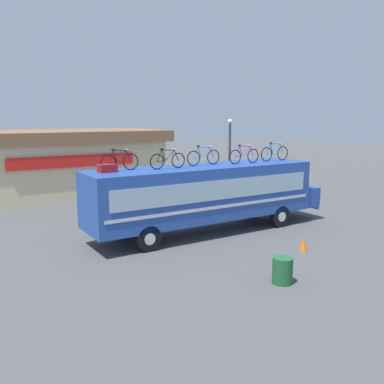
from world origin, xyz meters
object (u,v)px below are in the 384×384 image
(rooftop_bicycle_3, at_px, (203,157))
(street_lamp, at_px, (230,154))
(rooftop_bicycle_5, at_px, (275,153))
(trash_bin, at_px, (282,271))
(luggage_bag_1, at_px, (107,168))
(traffic_cone, at_px, (304,244))
(bus, at_px, (207,193))
(rooftop_bicycle_2, at_px, (168,160))
(rooftop_bicycle_1, at_px, (120,161))
(rooftop_bicycle_4, at_px, (244,155))

(rooftop_bicycle_3, bearing_deg, street_lamp, 43.65)
(rooftop_bicycle_5, relative_size, trash_bin, 2.09)
(luggage_bag_1, relative_size, rooftop_bicycle_5, 0.39)
(rooftop_bicycle_5, distance_m, trash_bin, 8.75)
(traffic_cone, bearing_deg, bus, 112.02)
(rooftop_bicycle_2, bearing_deg, traffic_cone, -48.38)
(rooftop_bicycle_5, relative_size, traffic_cone, 3.31)
(rooftop_bicycle_1, height_order, street_lamp, street_lamp)
(bus, bearing_deg, street_lamp, 45.43)
(rooftop_bicycle_4, relative_size, trash_bin, 2.06)
(rooftop_bicycle_5, bearing_deg, rooftop_bicycle_3, 175.68)
(bus, xyz_separation_m, rooftop_bicycle_1, (-3.99, 0.41, 1.59))
(trash_bin, bearing_deg, rooftop_bicycle_1, 111.41)
(rooftop_bicycle_3, xyz_separation_m, trash_bin, (-1.35, -6.53, -2.99))
(luggage_bag_1, relative_size, trash_bin, 0.81)
(bus, relative_size, rooftop_bicycle_2, 7.12)
(bus, height_order, traffic_cone, bus)
(rooftop_bicycle_2, height_order, traffic_cone, rooftop_bicycle_2)
(rooftop_bicycle_4, relative_size, street_lamp, 0.34)
(rooftop_bicycle_5, relative_size, street_lamp, 0.35)
(rooftop_bicycle_2, xyz_separation_m, rooftop_bicycle_4, (3.97, -0.14, 0.01))
(bus, relative_size, traffic_cone, 22.29)
(rooftop_bicycle_2, distance_m, traffic_cone, 6.45)
(rooftop_bicycle_1, height_order, rooftop_bicycle_5, rooftop_bicycle_5)
(rooftop_bicycle_2, distance_m, rooftop_bicycle_5, 6.00)
(rooftop_bicycle_3, height_order, trash_bin, rooftop_bicycle_3)
(bus, bearing_deg, trash_bin, -102.52)
(rooftop_bicycle_5, bearing_deg, street_lamp, 76.12)
(rooftop_bicycle_5, bearing_deg, traffic_cone, -118.21)
(rooftop_bicycle_3, relative_size, rooftop_bicycle_5, 0.99)
(rooftop_bicycle_3, bearing_deg, luggage_bag_1, 179.94)
(bus, distance_m, luggage_bag_1, 4.78)
(rooftop_bicycle_2, height_order, street_lamp, street_lamp)
(luggage_bag_1, relative_size, rooftop_bicycle_2, 0.41)
(luggage_bag_1, height_order, rooftop_bicycle_5, rooftop_bicycle_5)
(bus, xyz_separation_m, rooftop_bicycle_5, (3.97, -0.01, 1.60))
(rooftop_bicycle_1, xyz_separation_m, trash_bin, (2.61, -6.65, -2.99))
(rooftop_bicycle_2, relative_size, street_lamp, 0.33)
(luggage_bag_1, height_order, traffic_cone, luggage_bag_1)
(traffic_cone, bearing_deg, rooftop_bicycle_4, 86.82)
(rooftop_bicycle_4, xyz_separation_m, traffic_cone, (-0.23, -4.07, -3.14))
(rooftop_bicycle_1, xyz_separation_m, rooftop_bicycle_2, (1.96, -0.43, -0.01))
(trash_bin, bearing_deg, rooftop_bicycle_2, 95.92)
(luggage_bag_1, height_order, rooftop_bicycle_2, rooftop_bicycle_2)
(rooftop_bicycle_3, bearing_deg, rooftop_bicycle_2, -171.27)
(bus, xyz_separation_m, rooftop_bicycle_2, (-2.03, -0.01, 1.58))
(trash_bin, height_order, traffic_cone, trash_bin)
(trash_bin, bearing_deg, luggage_bag_1, 115.95)
(rooftop_bicycle_5, distance_m, traffic_cone, 5.73)
(trash_bin, distance_m, street_lamp, 13.63)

